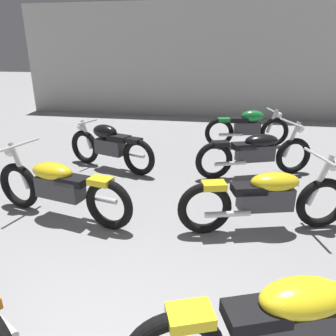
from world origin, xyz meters
TOP-DOWN VIEW (x-y plane):
  - back_wall at (0.00, 10.26)m, footprint 12.53×0.24m
  - motorcycle_left_row_1 at (-1.33, 2.80)m, footprint 2.14×0.76m
  - motorcycle_left_row_2 at (-1.35, 4.73)m, footprint 1.89×0.78m
  - motorcycle_right_row_0 at (1.27, 0.98)m, footprint 2.07×0.98m
  - motorcycle_right_row_1 at (1.33, 2.95)m, footprint 2.12×0.87m
  - motorcycle_right_row_2 at (1.33, 4.83)m, footprint 2.07×0.98m
  - motorcycle_right_row_3 at (1.27, 6.76)m, footprint 1.95×0.66m

SIDE VIEW (x-z plane):
  - motorcycle_left_row_1 at x=-1.33m, z-range -0.04..0.94m
  - motorcycle_right_row_0 at x=1.27m, z-range -0.04..0.94m
  - motorcycle_right_row_1 at x=1.33m, z-range -0.04..0.94m
  - motorcycle_right_row_2 at x=1.33m, z-range -0.04..0.94m
  - motorcycle_left_row_2 at x=-1.35m, z-range 0.02..0.90m
  - motorcycle_right_row_3 at x=1.27m, z-range 0.02..0.90m
  - back_wall at x=0.00m, z-range 0.00..3.60m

